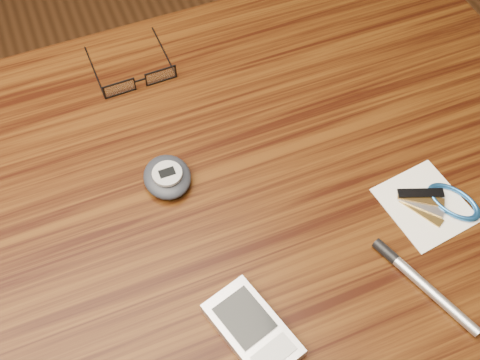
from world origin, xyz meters
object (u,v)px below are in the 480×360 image
(desk, at_px, (216,246))
(pedometer, at_px, (167,177))
(eyeglasses, at_px, (139,79))
(notepad_keys, at_px, (439,203))
(silver_pen, at_px, (417,279))
(pda_phone, at_px, (252,330))

(desk, height_order, pedometer, pedometer)
(eyeglasses, height_order, notepad_keys, eyeglasses)
(desk, distance_m, notepad_keys, 0.30)
(eyeglasses, height_order, pedometer, pedometer)
(eyeglasses, bearing_deg, silver_pen, -63.28)
(pda_phone, xyz_separation_m, pedometer, (-0.02, 0.22, 0.00))
(eyeglasses, height_order, silver_pen, eyeglasses)
(desk, relative_size, pedometer, 14.64)
(pedometer, bearing_deg, notepad_keys, -27.67)
(desk, distance_m, pda_phone, 0.20)
(notepad_keys, bearing_deg, desk, 158.76)
(pda_phone, bearing_deg, notepad_keys, 12.84)
(notepad_keys, relative_size, silver_pen, 0.86)
(eyeglasses, relative_size, notepad_keys, 0.91)
(pedometer, bearing_deg, pda_phone, -83.92)
(desk, xyz_separation_m, notepad_keys, (0.26, -0.10, 0.11))
(eyeglasses, relative_size, silver_pen, 0.78)
(pda_phone, xyz_separation_m, silver_pen, (0.19, -0.01, -0.00))
(pedometer, relative_size, notepad_keys, 0.56)
(pedometer, bearing_deg, silver_pen, -46.85)
(eyeglasses, bearing_deg, notepad_keys, -49.18)
(eyeglasses, distance_m, pda_phone, 0.39)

